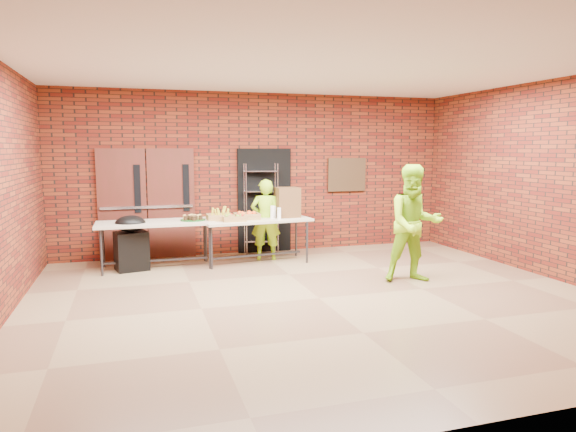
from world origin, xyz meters
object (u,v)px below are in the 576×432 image
(table_left, at_px, (156,226))
(covered_grill, at_px, (131,243))
(volunteer_man, at_px, (414,224))
(volunteer_woman, at_px, (266,220))
(wire_rack, at_px, (261,209))
(table_right, at_px, (256,222))
(coffee_dispenser, at_px, (287,202))

(table_left, xyz_separation_m, covered_grill, (-0.42, -0.03, -0.28))
(covered_grill, xyz_separation_m, volunteer_man, (4.27, -2.10, 0.45))
(volunteer_woman, bearing_deg, covered_grill, 20.13)
(wire_rack, xyz_separation_m, volunteer_woman, (-0.07, -0.61, -0.14))
(table_right, bearing_deg, covered_grill, 173.66)
(coffee_dispenser, xyz_separation_m, covered_grill, (-2.84, -0.05, -0.61))
(table_left, relative_size, volunteer_man, 1.09)
(wire_rack, xyz_separation_m, covered_grill, (-2.51, -0.77, -0.42))
(table_left, relative_size, coffee_dispenser, 3.60)
(coffee_dispenser, distance_m, covered_grill, 2.91)
(wire_rack, distance_m, coffee_dispenser, 0.81)
(volunteer_man, bearing_deg, volunteer_woman, 141.20)
(table_right, bearing_deg, volunteer_man, -50.81)
(table_right, xyz_separation_m, volunteer_man, (2.06, -2.07, 0.18))
(coffee_dispenser, bearing_deg, table_right, -172.93)
(table_right, bearing_deg, volunteer_woman, 33.73)
(wire_rack, xyz_separation_m, table_left, (-2.09, -0.74, -0.14))
(table_right, xyz_separation_m, coffee_dispenser, (0.63, 0.08, 0.35))
(table_left, xyz_separation_m, table_right, (1.80, -0.06, -0.01))
(table_right, bearing_deg, table_left, 172.50)
(table_left, bearing_deg, covered_grill, -175.63)
(table_left, bearing_deg, table_right, -1.76)
(coffee_dispenser, height_order, volunteer_woman, volunteer_woman)
(coffee_dispenser, relative_size, volunteer_woman, 0.37)
(covered_grill, relative_size, volunteer_woman, 0.63)
(wire_rack, bearing_deg, covered_grill, -148.52)
(volunteer_woman, height_order, volunteer_man, volunteer_man)
(wire_rack, xyz_separation_m, table_right, (-0.29, -0.79, -0.16))
(table_left, distance_m, table_right, 1.80)
(table_right, distance_m, volunteer_woman, 0.30)
(volunteer_woman, relative_size, volunteer_man, 0.83)
(volunteer_man, bearing_deg, coffee_dispenser, 135.87)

